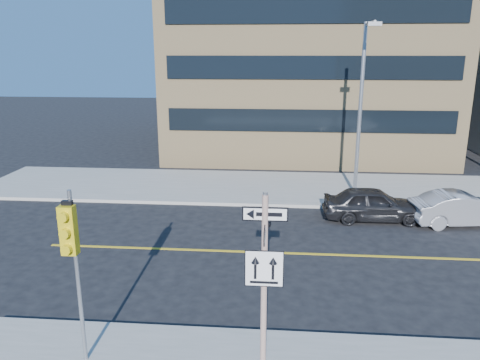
# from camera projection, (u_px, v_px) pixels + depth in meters

# --- Properties ---
(ground) EXTENTS (120.00, 120.00, 0.00)m
(ground) POSITION_uv_depth(u_px,v_px,m) (266.00, 314.00, 12.69)
(ground) COLOR black
(ground) RESTS_ON ground
(sign_pole) EXTENTS (0.92, 0.92, 4.06)m
(sign_pole) POSITION_uv_depth(u_px,v_px,m) (264.00, 274.00, 9.63)
(sign_pole) COLOR beige
(sign_pole) RESTS_ON near_sidewalk
(traffic_signal) EXTENTS (0.32, 0.45, 4.00)m
(traffic_signal) POSITION_uv_depth(u_px,v_px,m) (71.00, 244.00, 9.66)
(traffic_signal) COLOR gray
(traffic_signal) RESTS_ON near_sidewalk
(parked_car_a) EXTENTS (1.76, 4.18, 1.41)m
(parked_car_a) POSITION_uv_depth(u_px,v_px,m) (373.00, 204.00, 19.57)
(parked_car_a) COLOR black
(parked_car_a) RESTS_ON ground
(parked_car_b) EXTENTS (1.98, 4.28, 1.36)m
(parked_car_b) POSITION_uv_depth(u_px,v_px,m) (462.00, 209.00, 19.04)
(parked_car_b) COLOR gray
(parked_car_b) RESTS_ON ground
(streetlight_a) EXTENTS (0.55, 2.25, 8.00)m
(streetlight_a) POSITION_uv_depth(u_px,v_px,m) (362.00, 99.00, 21.44)
(streetlight_a) COLOR gray
(streetlight_a) RESTS_ON far_sidewalk
(building_brick) EXTENTS (18.00, 18.00, 18.00)m
(building_brick) POSITION_uv_depth(u_px,v_px,m) (305.00, 21.00, 34.16)
(building_brick) COLOR tan
(building_brick) RESTS_ON ground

